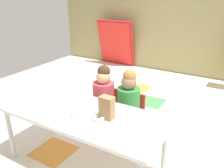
% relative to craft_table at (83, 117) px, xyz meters
% --- Properties ---
extents(ground_plane, '(6.24, 5.32, 0.02)m').
position_rel_craft_table_xyz_m(ground_plane, '(0.02, 0.89, -0.57)').
color(ground_plane, silver).
extents(back_wall, '(6.24, 0.10, 2.62)m').
position_rel_craft_table_xyz_m(back_wall, '(0.02, 3.54, 0.75)').
color(back_wall, tan).
rests_on(back_wall, ground_plane).
extents(craft_table, '(1.67, 0.72, 0.62)m').
position_rel_craft_table_xyz_m(craft_table, '(0.00, 0.00, 0.00)').
color(craft_table, white).
rests_on(craft_table, ground_plane).
extents(seated_child_near_camera, '(0.32, 0.31, 0.92)m').
position_rel_craft_table_xyz_m(seated_child_near_camera, '(-0.13, 0.59, -0.01)').
color(seated_child_near_camera, red).
rests_on(seated_child_near_camera, ground_plane).
extents(seated_child_middle_seat, '(0.32, 0.31, 0.92)m').
position_rel_craft_table_xyz_m(seated_child_middle_seat, '(0.21, 0.59, -0.01)').
color(seated_child_middle_seat, red).
rests_on(seated_child_middle_seat, ground_plane).
extents(folded_activity_table, '(0.90, 0.29, 1.09)m').
position_rel_craft_table_xyz_m(folded_activity_table, '(-1.54, 3.34, -0.03)').
color(folded_activity_table, red).
rests_on(folded_activity_table, ground_plane).
extents(paper_bag_brown, '(0.13, 0.09, 0.22)m').
position_rel_craft_table_xyz_m(paper_bag_brown, '(0.27, 0.02, 0.16)').
color(paper_bag_brown, '#9E754C').
rests_on(paper_bag_brown, craft_table).
extents(paper_plate_near_edge, '(0.18, 0.18, 0.01)m').
position_rel_craft_table_xyz_m(paper_plate_near_edge, '(-0.00, -0.10, 0.06)').
color(paper_plate_near_edge, white).
rests_on(paper_plate_near_edge, craft_table).
extents(donut_powdered_on_plate, '(0.10, 0.10, 0.03)m').
position_rel_craft_table_xyz_m(donut_powdered_on_plate, '(-0.00, -0.10, 0.08)').
color(donut_powdered_on_plate, white).
rests_on(donut_powdered_on_plate, craft_table).
extents(donut_powdered_loose, '(0.12, 0.12, 0.04)m').
position_rel_craft_table_xyz_m(donut_powdered_loose, '(0.21, -0.04, 0.07)').
color(donut_powdered_loose, white).
rests_on(donut_powdered_loose, craft_table).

